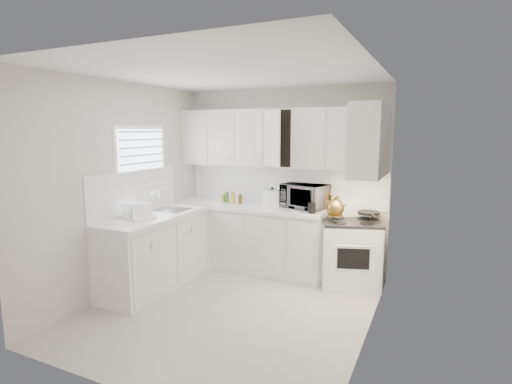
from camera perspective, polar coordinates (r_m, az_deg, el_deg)
The scene contains 35 objects.
floor at distance 4.67m, azimuth -3.80°, elevation -16.58°, with size 3.20×3.20×0.00m, color #B8B1A8.
ceiling at distance 4.26m, azimuth -4.17°, elevation 16.85°, with size 3.20×3.20×0.00m, color white.
wall_back at distance 5.71m, azimuth 3.83°, elevation 1.77°, with size 3.00×3.00×0.00m, color beige.
wall_front at distance 3.01m, azimuth -18.97°, elevation -5.26°, with size 3.00×3.00×0.00m, color beige.
wall_left at distance 5.17m, azimuth -18.68°, elevation 0.55°, with size 3.20×3.20×0.00m, color beige.
wall_right at distance 3.79m, azimuth 16.27°, elevation -2.25°, with size 3.20×3.20×0.00m, color beige.
window_blinds at distance 5.38m, azimuth -16.09°, elevation 3.67°, with size 0.06×0.96×1.06m, color white, non-canonical shape.
lower_cabinets_back at distance 5.77m, azimuth -0.99°, elevation -6.76°, with size 2.22×0.60×0.90m, color beige, non-canonical shape.
lower_cabinets_left at distance 5.30m, azimuth -14.34°, elevation -8.47°, with size 0.60×1.60×0.90m, color beige, non-canonical shape.
countertop_back at distance 5.65m, azimuth -1.05°, elevation -2.15°, with size 2.24×0.64×0.05m, color silver.
countertop_left at distance 5.18m, azimuth -14.46°, elevation -3.47°, with size 0.64×1.62×0.05m, color silver.
backsplash_back at distance 5.71m, azimuth 3.78°, elevation 1.02°, with size 2.98×0.02×0.55m, color silver.
backsplash_left at distance 5.32m, azimuth -17.08°, elevation 0.03°, with size 0.02×1.60×0.55m, color silver.
upper_cabinets_back at distance 5.54m, azimuth 3.23°, elevation 3.63°, with size 3.00×0.33×0.80m, color beige, non-canonical shape.
upper_cabinets_right at distance 4.59m, azimuth 15.94°, elevation 2.19°, with size 0.33×0.90×0.80m, color beige, non-canonical shape.
sink at distance 5.42m, azimuth -12.17°, elevation -1.27°, with size 0.42×0.38×0.30m, color gray, non-canonical shape.
stove at distance 5.27m, azimuth 13.56°, elevation -7.40°, with size 0.72×0.59×1.10m, color white, non-canonical shape.
tea_kettle at distance 5.03m, azimuth 11.39°, elevation -2.05°, with size 0.28×0.23×0.26m, color olive, non-canonical shape.
frying_pan at distance 5.29m, azimuth 15.98°, elevation -2.80°, with size 0.28×0.48×0.04m, color black, non-canonical shape.
microwave at distance 5.46m, azimuth 7.07°, elevation -0.20°, with size 0.60×0.33×0.40m, color gray.
rice_cooker at distance 5.58m, azimuth 2.36°, elevation -0.64°, with size 0.27×0.27×0.27m, color white, non-canonical shape.
paper_towel at distance 5.59m, azimuth 3.61°, elevation -0.62°, with size 0.12×0.12×0.27m, color white.
utensil_crock at distance 5.11m, azimuth 8.09°, elevation -1.26°, with size 0.11×0.11×0.33m, color black, non-canonical shape.
dish_rack at distance 5.02m, azimuth -16.90°, elevation -2.42°, with size 0.39×0.29×0.21m, color white, non-canonical shape.
spice_left_0 at distance 5.96m, azimuth -4.48°, elevation -0.71°, with size 0.06×0.06×0.13m, color olive.
spice_left_1 at distance 5.84m, azimuth -4.27°, elevation -0.90°, with size 0.06×0.06×0.13m, color #357828.
spice_left_2 at distance 5.88m, azimuth -3.20°, elevation -0.82°, with size 0.06×0.06×0.13m, color #C3451A.
spice_left_3 at distance 5.77m, azimuth -2.97°, elevation -1.01°, with size 0.06×0.06×0.13m, color gold.
spice_left_4 at distance 5.82m, azimuth -1.90°, elevation -0.92°, with size 0.06×0.06×0.13m, color brown.
sauce_right_0 at distance 5.44m, azimuth 8.97°, elevation -1.40°, with size 0.06×0.06×0.19m, color #C3451A.
sauce_right_1 at distance 5.37m, azimuth 9.35°, elevation -1.55°, with size 0.06×0.06×0.19m, color gold.
sauce_right_2 at distance 5.41m, azimuth 10.09°, elevation -1.49°, with size 0.06×0.06×0.19m, color brown.
sauce_right_3 at distance 5.34m, azimuth 10.49°, elevation -1.64°, with size 0.06×0.06×0.19m, color black.
sauce_right_4 at distance 5.38m, azimuth 11.22°, elevation -1.57°, with size 0.06×0.06×0.19m, color olive.
sauce_right_5 at distance 5.31m, azimuth 11.64°, elevation -1.73°, with size 0.06×0.06×0.19m, color #357828.
Camera 1 is at (2.05, -3.68, 2.02)m, focal length 27.67 mm.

